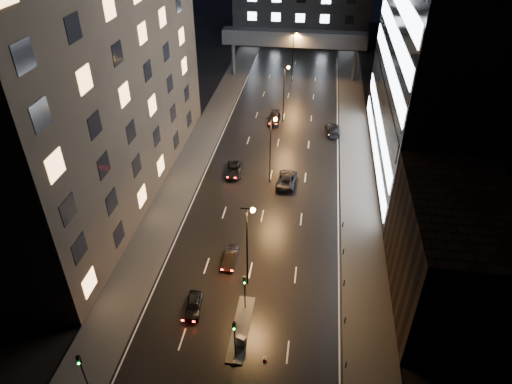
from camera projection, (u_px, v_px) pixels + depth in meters
ground at (278, 143)px, 75.02m from camera, size 160.00×160.00×0.00m
sidewalk_left at (197, 152)px, 72.36m from camera, size 5.00×110.00×0.15m
sidewalk_right at (356, 163)px, 69.43m from camera, size 5.00×110.00×0.15m
building_left at (78, 43)px, 53.26m from camera, size 15.00×48.00×40.00m
building_right_low at (453, 253)px, 44.00m from camera, size 10.00×18.00×12.00m
building_right_glass at (482, 10)px, 56.06m from camera, size 20.00×36.00×45.00m
skybridge at (294, 39)px, 94.74m from camera, size 30.00×3.00×10.00m
median_island at (241, 328)px, 43.97m from camera, size 1.60×8.00×0.15m
traffic_signal_near at (245, 287)px, 44.29m from camera, size 0.28×0.34×4.40m
traffic_signal_far at (235, 333)px, 39.80m from camera, size 0.28×0.34×4.40m
traffic_signal_corner at (81, 367)px, 37.20m from camera, size 0.28×0.34×4.40m
bollard_row at (344, 301)px, 46.26m from camera, size 0.12×25.12×0.90m
streetlight_near at (249, 237)px, 45.23m from camera, size 1.45×0.50×10.15m
streetlight_mid_a at (272, 142)px, 61.53m from camera, size 1.45×0.50×10.15m
streetlight_mid_b at (285, 87)px, 77.83m from camera, size 1.45×0.50×10.15m
streetlight_far at (294, 51)px, 94.13m from camera, size 1.45×0.50×10.15m
car_away_a at (194, 305)px, 45.63m from camera, size 1.98×3.91×1.28m
car_away_b at (231, 257)px, 51.32m from camera, size 1.52×4.03×1.31m
car_away_c at (234, 170)px, 66.66m from camera, size 2.68×5.03×1.34m
car_away_d at (274, 119)px, 80.83m from camera, size 2.04×4.92×1.42m
car_toward_a at (287, 179)px, 64.46m from camera, size 2.82×5.69×1.55m
car_toward_b at (333, 129)px, 77.27m from camera, size 2.72×5.45×1.52m
utility_cabinet at (241, 342)px, 41.82m from camera, size 0.94×0.72×1.29m
cone_a at (265, 359)px, 41.00m from camera, size 0.41×0.41×0.46m
cone_b at (233, 362)px, 40.67m from camera, size 0.38×0.38×0.48m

